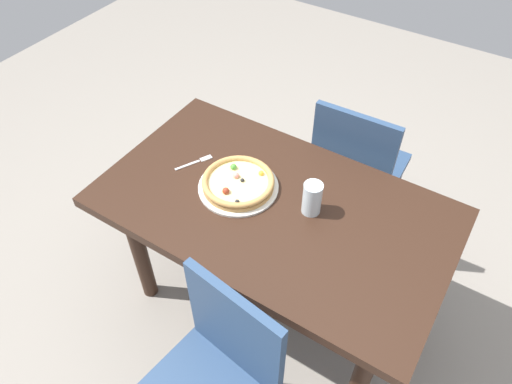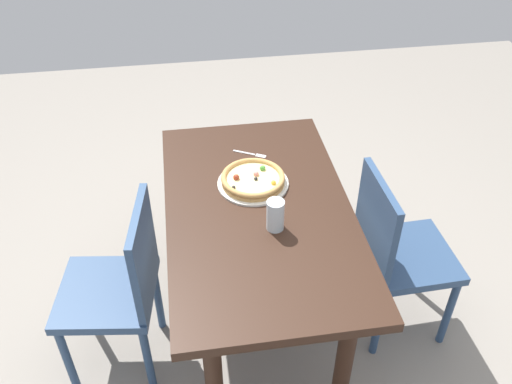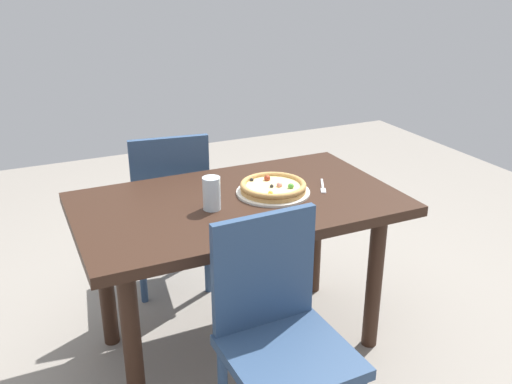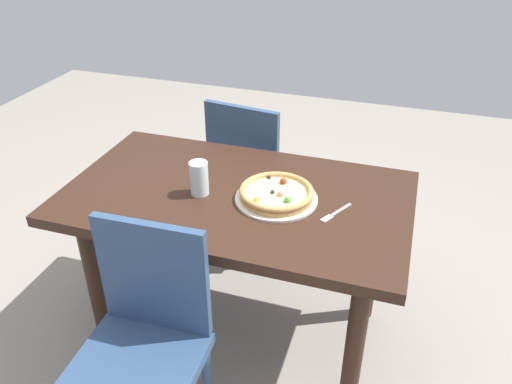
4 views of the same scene
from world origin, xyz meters
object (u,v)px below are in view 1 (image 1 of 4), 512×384
(plate, at_px, (239,186))
(drinking_glass, at_px, (312,198))
(pizza, at_px, (238,182))
(dining_table, at_px, (273,221))
(fork, at_px, (197,162))
(chair_far, at_px, (356,168))
(chair_near, at_px, (213,382))

(plate, height_order, drinking_glass, drinking_glass)
(pizza, height_order, drinking_glass, drinking_glass)
(dining_table, bearing_deg, fork, 175.42)
(dining_table, xyz_separation_m, chair_far, (0.11, 0.61, -0.14))
(fork, bearing_deg, pizza, -69.21)
(dining_table, xyz_separation_m, pizza, (-0.16, 0.00, 0.13))
(plate, bearing_deg, dining_table, -0.74)
(plate, bearing_deg, fork, 172.72)
(plate, bearing_deg, drinking_glass, 8.36)
(dining_table, bearing_deg, drinking_glass, 18.85)
(chair_near, distance_m, drinking_glass, 0.72)
(chair_near, bearing_deg, pizza, -56.29)
(chair_near, bearing_deg, dining_table, -69.86)
(chair_near, xyz_separation_m, chair_far, (-0.02, 1.21, 0.00))
(dining_table, xyz_separation_m, plate, (-0.16, 0.00, 0.11))
(chair_far, xyz_separation_m, fork, (-0.50, -0.57, 0.24))
(dining_table, relative_size, pizza, 4.74)
(chair_far, distance_m, fork, 0.80)
(chair_near, height_order, pizza, chair_near)
(chair_far, distance_m, drinking_glass, 0.64)
(pizza, bearing_deg, fork, 172.70)
(chair_far, xyz_separation_m, drinking_glass, (0.02, -0.56, 0.31))
(drinking_glass, bearing_deg, pizza, -171.64)
(chair_far, bearing_deg, pizza, -116.05)
(chair_far, bearing_deg, dining_table, -102.01)
(chair_near, distance_m, fork, 0.86)
(chair_far, height_order, fork, chair_far)
(dining_table, distance_m, pizza, 0.21)
(plate, height_order, pizza, pizza)
(pizza, relative_size, fork, 1.86)
(dining_table, distance_m, plate, 0.20)
(chair_near, height_order, fork, chair_near)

